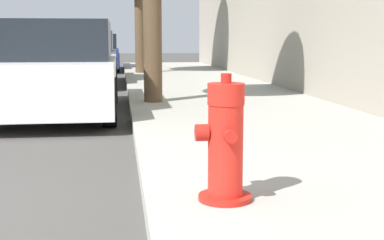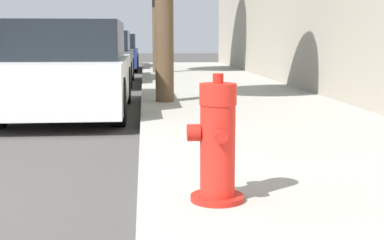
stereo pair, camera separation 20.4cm
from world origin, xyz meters
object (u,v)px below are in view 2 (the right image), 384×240
object	(u,v)px
parked_car_near	(70,70)
parked_car_far	(113,53)
parked_car_mid	(98,59)
fire_hydrant	(217,144)

from	to	relation	value
parked_car_near	parked_car_far	size ratio (longest dim) A/B	0.97
parked_car_near	parked_car_mid	bearing A→B (deg)	90.21
parked_car_mid	parked_car_far	bearing A→B (deg)	89.56
fire_hydrant	parked_car_mid	bearing A→B (deg)	98.71
parked_car_near	parked_car_far	world-z (taller)	parked_car_near
parked_car_mid	fire_hydrant	bearing A→B (deg)	-81.29
fire_hydrant	parked_car_near	xyz separation A→B (m)	(-1.66, 5.35, 0.18)
fire_hydrant	parked_car_far	world-z (taller)	parked_car_far
parked_car_near	fire_hydrant	bearing A→B (deg)	-72.79
parked_car_near	parked_car_mid	size ratio (longest dim) A/B	1.08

